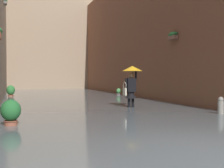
% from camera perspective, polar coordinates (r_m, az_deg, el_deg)
% --- Properties ---
extents(ground_plane, '(68.00, 68.00, 0.00)m').
position_cam_1_polar(ground_plane, '(18.85, -6.99, -3.10)').
color(ground_plane, '#605B56').
extents(flood_water, '(8.94, 33.20, 0.16)m').
position_cam_1_polar(flood_water, '(18.84, -6.99, -2.86)').
color(flood_water, '#515B60').
rests_on(flood_water, ground_plane).
extents(building_facade_left, '(2.04, 31.20, 8.95)m').
position_cam_1_polar(building_facade_left, '(20.53, 6.93, 9.79)').
color(building_facade_left, brown).
rests_on(building_facade_left, ground_plane).
extents(building_facade_far, '(11.74, 1.80, 12.76)m').
position_cam_1_polar(building_facade_far, '(33.50, -11.78, 9.82)').
color(building_facade_far, gray).
rests_on(building_facade_far, ground_plane).
extents(person_wading, '(0.89, 0.89, 2.00)m').
position_cam_1_polar(person_wading, '(13.32, 3.61, 0.80)').
color(person_wading, '#2D2319').
rests_on(person_wading, ground_plane).
extents(potted_plant_far_left, '(0.35, 0.35, 0.62)m').
position_cam_1_polar(potted_plant_far_left, '(22.07, 1.24, -1.56)').
color(potted_plant_far_left, '#66605B').
rests_on(potted_plant_far_left, ground_plane).
extents(potted_plant_far_right, '(0.55, 0.55, 0.89)m').
position_cam_1_polar(potted_plant_far_right, '(21.58, -18.14, -1.25)').
color(potted_plant_far_right, '#9E563D').
rests_on(potted_plant_far_right, ground_plane).
extents(potted_plant_mid_right, '(0.54, 0.54, 0.86)m').
position_cam_1_polar(potted_plant_mid_right, '(8.87, -18.13, -5.10)').
color(potted_plant_mid_right, brown).
rests_on(potted_plant_mid_right, ground_plane).
extents(mooring_bollard, '(0.22, 0.22, 0.76)m').
position_cam_1_polar(mooring_bollard, '(11.62, 19.37, -4.13)').
color(mooring_bollard, gray).
rests_on(mooring_bollard, ground_plane).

